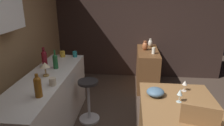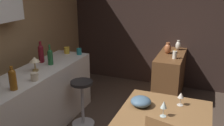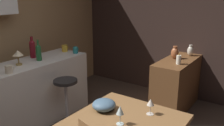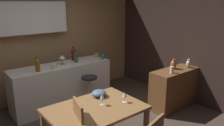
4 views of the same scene
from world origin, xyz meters
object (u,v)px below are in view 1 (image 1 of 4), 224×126
(cup_cream, at_px, (53,82))
(vase_copper, at_px, (145,46))
(bar_stool, at_px, (89,100))
(pillar_candle_tall, at_px, (154,51))
(wine_bottle_green, at_px, (55,61))
(wine_bottle_ruby, at_px, (44,58))
(fruit_bowl, at_px, (155,92))
(wine_bottle_amber, at_px, (38,86))
(sideboard_cabinet, at_px, (147,68))
(cup_teal, at_px, (75,54))
(vase_ceramic_ivory, at_px, (150,43))
(cup_mustard, at_px, (63,54))
(counter_lamp, at_px, (45,66))
(dining_table, at_px, (181,114))
(wine_glass_right, at_px, (185,83))
(wine_glass_left, at_px, (180,93))

(cup_cream, distance_m, vase_copper, 2.41)
(bar_stool, xyz_separation_m, pillar_candle_tall, (1.19, -1.11, 0.51))
(wine_bottle_green, relative_size, wine_bottle_ruby, 0.94)
(fruit_bowl, relative_size, wine_bottle_ruby, 0.71)
(wine_bottle_amber, height_order, pillar_candle_tall, wine_bottle_amber)
(sideboard_cabinet, relative_size, pillar_candle_tall, 6.95)
(bar_stool, bearing_deg, cup_teal, 30.76)
(sideboard_cabinet, height_order, vase_ceramic_ivory, vase_ceramic_ivory)
(cup_mustard, relative_size, counter_lamp, 0.63)
(cup_cream, bearing_deg, vase_ceramic_ivory, -30.59)
(dining_table, xyz_separation_m, wine_bottle_ruby, (0.74, 1.94, 0.39))
(wine_glass_right, height_order, counter_lamp, counter_lamp)
(vase_ceramic_ivory, bearing_deg, counter_lamp, 142.55)
(wine_glass_left, relative_size, pillar_candle_tall, 1.08)
(counter_lamp, bearing_deg, fruit_bowl, -94.98)
(wine_bottle_green, distance_m, cup_teal, 0.62)
(pillar_candle_tall, bearing_deg, cup_mustard, 110.02)
(counter_lamp, bearing_deg, wine_glass_left, -98.53)
(wine_bottle_green, distance_m, wine_bottle_ruby, 0.20)
(cup_cream, bearing_deg, wine_bottle_ruby, 30.09)
(wine_glass_left, xyz_separation_m, wine_bottle_green, (0.57, 1.74, 0.16))
(fruit_bowl, xyz_separation_m, cup_teal, (1.04, 1.33, 0.16))
(sideboard_cabinet, height_order, cup_cream, cup_cream)
(fruit_bowl, relative_size, wine_bottle_amber, 0.82)
(fruit_bowl, xyz_separation_m, wine_bottle_green, (0.44, 1.47, 0.23))
(wine_bottle_ruby, height_order, cup_teal, wine_bottle_ruby)
(dining_table, bearing_deg, fruit_bowl, 46.74)
(wine_glass_right, relative_size, cup_teal, 1.34)
(sideboard_cabinet, relative_size, wine_glass_right, 7.21)
(cup_cream, relative_size, vase_copper, 0.60)
(wine_bottle_ruby, relative_size, cup_teal, 2.78)
(cup_teal, xyz_separation_m, vase_ceramic_ivory, (1.19, -1.44, -0.05))
(cup_mustard, bearing_deg, wine_glass_right, -113.55)
(wine_glass_right, height_order, pillar_candle_tall, pillar_candle_tall)
(wine_glass_right, distance_m, cup_mustard, 2.14)
(wine_glass_right, distance_m, wine_bottle_ruby, 2.09)
(wine_bottle_amber, xyz_separation_m, cup_mustard, (1.47, 0.22, -0.08))
(wine_glass_right, relative_size, vase_copper, 0.76)
(wine_bottle_amber, relative_size, vase_ceramic_ivory, 1.51)
(wine_glass_right, relative_size, cup_cream, 1.26)
(wine_glass_right, height_order, wine_bottle_ruby, wine_bottle_ruby)
(dining_table, relative_size, counter_lamp, 6.56)
(sideboard_cabinet, bearing_deg, cup_mustard, 118.18)
(wine_bottle_ruby, xyz_separation_m, pillar_candle_tall, (1.16, -1.79, -0.16))
(wine_glass_right, bearing_deg, cup_teal, 63.44)
(pillar_candle_tall, bearing_deg, wine_glass_right, -169.43)
(wine_bottle_ruby, relative_size, pillar_candle_tall, 2.00)
(counter_lamp, bearing_deg, cup_cream, -143.48)
(fruit_bowl, distance_m, counter_lamp, 1.53)
(dining_table, xyz_separation_m, wine_glass_right, (0.43, -0.13, 0.20))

